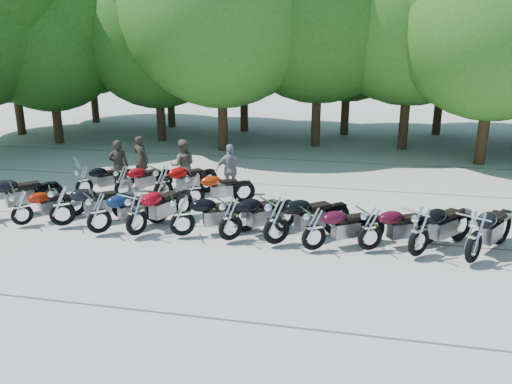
% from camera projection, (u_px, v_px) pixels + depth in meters
% --- Properties ---
extents(ground, '(90.00, 90.00, 0.00)m').
position_uv_depth(ground, '(243.00, 253.00, 12.08)').
color(ground, gray).
rests_on(ground, ground).
extents(tree_0, '(7.50, 7.50, 9.21)m').
position_uv_depth(tree_0, '(8.00, 29.00, 25.62)').
color(tree_0, '#3A2614').
rests_on(tree_0, ground).
extents(tree_1, '(6.97, 6.97, 8.55)m').
position_uv_depth(tree_1, '(47.00, 37.00, 23.44)').
color(tree_1, '#3A2614').
rests_on(tree_1, ground).
extents(tree_2, '(7.31, 7.31, 8.97)m').
position_uv_depth(tree_2, '(156.00, 32.00, 23.95)').
color(tree_2, '#3A2614').
rests_on(tree_2, ground).
extents(tree_3, '(8.70, 8.70, 10.67)m').
position_uv_depth(tree_3, '(221.00, 6.00, 21.44)').
color(tree_3, '#3A2614').
rests_on(tree_3, ground).
extents(tree_4, '(9.13, 9.13, 11.20)m').
position_uv_depth(tree_4, '(320.00, 0.00, 22.28)').
color(tree_4, '#3A2614').
rests_on(tree_4, ground).
extents(tree_5, '(9.04, 9.04, 11.10)m').
position_uv_depth(tree_5, '(415.00, 0.00, 21.62)').
color(tree_5, '#3A2614').
rests_on(tree_5, ground).
extents(tree_6, '(8.00, 8.00, 9.82)m').
position_uv_depth(tree_6, '(499.00, 16.00, 19.04)').
color(tree_6, '#3A2614').
rests_on(tree_6, ground).
extents(tree_9, '(7.59, 7.59, 9.32)m').
position_uv_depth(tree_9, '(88.00, 30.00, 29.55)').
color(tree_9, '#3A2614').
rests_on(tree_9, ground).
extents(tree_10, '(7.78, 7.78, 9.55)m').
position_uv_depth(tree_10, '(167.00, 26.00, 27.91)').
color(tree_10, '#3A2614').
rests_on(tree_10, ground).
extents(tree_11, '(7.56, 7.56, 9.28)m').
position_uv_depth(tree_11, '(244.00, 29.00, 26.57)').
color(tree_11, '#3A2614').
rests_on(tree_11, ground).
extents(tree_12, '(7.88, 7.88, 9.67)m').
position_uv_depth(tree_12, '(350.00, 24.00, 25.47)').
color(tree_12, '#3A2614').
rests_on(tree_12, ground).
extents(tree_13, '(8.31, 8.31, 10.20)m').
position_uv_depth(tree_13, '(448.00, 17.00, 25.37)').
color(tree_13, '#3A2614').
rests_on(tree_13, ground).
extents(motorcycle_1, '(1.77, 1.96, 1.15)m').
position_uv_depth(motorcycle_1, '(21.00, 207.00, 13.61)').
color(motorcycle_1, maroon).
rests_on(motorcycle_1, ground).
extents(motorcycle_2, '(2.35, 1.99, 1.34)m').
position_uv_depth(motorcycle_2, '(61.00, 205.00, 13.49)').
color(motorcycle_2, black).
rests_on(motorcycle_2, ground).
extents(motorcycle_3, '(2.09, 2.16, 1.30)m').
position_uv_depth(motorcycle_3, '(99.00, 212.00, 12.99)').
color(motorcycle_3, '#0E1D3F').
rests_on(motorcycle_3, ground).
extents(motorcycle_4, '(1.61, 2.54, 1.38)m').
position_uv_depth(motorcycle_4, '(136.00, 212.00, 12.84)').
color(motorcycle_4, '#9D0512').
rests_on(motorcycle_4, ground).
extents(motorcycle_5, '(2.37, 1.69, 1.30)m').
position_uv_depth(motorcycle_5, '(182.00, 215.00, 12.80)').
color(motorcycle_5, black).
rests_on(motorcycle_5, ground).
extents(motorcycle_6, '(2.18, 2.23, 1.35)m').
position_uv_depth(motorcycle_6, '(230.00, 218.00, 12.51)').
color(motorcycle_6, black).
rests_on(motorcycle_6, ground).
extents(motorcycle_7, '(2.44, 2.22, 1.44)m').
position_uv_depth(motorcycle_7, '(276.00, 219.00, 12.26)').
color(motorcycle_7, black).
rests_on(motorcycle_7, ground).
extents(motorcycle_8, '(2.26, 1.76, 1.27)m').
position_uv_depth(motorcycle_8, '(314.00, 228.00, 11.94)').
color(motorcycle_8, '#3B081A').
rests_on(motorcycle_8, ground).
extents(motorcycle_9, '(2.31, 1.73, 1.28)m').
position_uv_depth(motorcycle_9, '(371.00, 228.00, 11.94)').
color(motorcycle_9, '#380714').
rests_on(motorcycle_9, ground).
extents(motorcycle_10, '(2.20, 2.40, 1.41)m').
position_uv_depth(motorcycle_10, '(420.00, 231.00, 11.58)').
color(motorcycle_10, black).
rests_on(motorcycle_10, ground).
extents(motorcycle_11, '(2.03, 2.57, 1.44)m').
position_uv_depth(motorcycle_11, '(475.00, 236.00, 11.22)').
color(motorcycle_11, black).
rests_on(motorcycle_11, ground).
extents(motorcycle_14, '(1.74, 2.03, 1.17)m').
position_uv_depth(motorcycle_14, '(84.00, 180.00, 16.16)').
color(motorcycle_14, black).
rests_on(motorcycle_14, ground).
extents(motorcycle_15, '(1.75, 2.14, 1.21)m').
position_uv_depth(motorcycle_15, '(122.00, 181.00, 15.96)').
color(motorcycle_15, '#91050C').
rests_on(motorcycle_15, ground).
extents(motorcycle_16, '(2.02, 2.34, 1.35)m').
position_uv_depth(motorcycle_16, '(163.00, 182.00, 15.61)').
color(motorcycle_16, '#9F0805').
rests_on(motorcycle_16, ground).
extents(motorcycle_17, '(2.23, 1.62, 1.23)m').
position_uv_depth(motorcycle_17, '(194.00, 188.00, 15.17)').
color(motorcycle_17, '#9A2505').
rests_on(motorcycle_17, ground).
extents(rider_0, '(0.76, 0.63, 1.78)m').
position_uv_depth(rider_0, '(119.00, 166.00, 16.73)').
color(rider_0, black).
rests_on(rider_0, ground).
extents(rider_1, '(1.04, 0.93, 1.78)m').
position_uv_depth(rider_1, '(183.00, 166.00, 16.77)').
color(rider_1, brown).
rests_on(rider_1, ground).
extents(rider_2, '(1.09, 0.77, 1.71)m').
position_uv_depth(rider_2, '(231.00, 170.00, 16.38)').
color(rider_2, gray).
rests_on(rider_2, ground).
extents(rider_3, '(0.71, 0.57, 1.69)m').
position_uv_depth(rider_3, '(141.00, 159.00, 17.93)').
color(rider_3, black).
rests_on(rider_3, ground).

